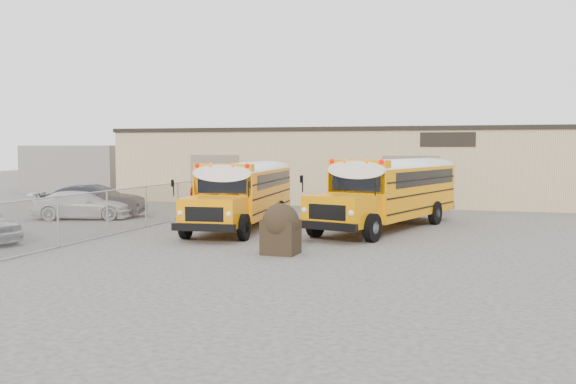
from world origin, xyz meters
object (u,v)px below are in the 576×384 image
(school_bus_right, at_px, (442,181))
(car_dark, at_px, (95,201))
(school_bus_left, at_px, (274,182))
(tarp_bundle, at_px, (281,228))
(car_white, at_px, (83,205))

(school_bus_right, relative_size, car_dark, 2.18)
(school_bus_right, distance_m, car_dark, 17.54)
(school_bus_left, xyz_separation_m, car_dark, (-7.96, -4.38, -0.85))
(school_bus_left, xyz_separation_m, school_bus_right, (8.49, 1.64, 0.09))
(tarp_bundle, distance_m, car_white, 14.08)
(car_white, bearing_deg, tarp_bundle, -138.24)
(school_bus_right, bearing_deg, car_dark, -159.90)
(car_dark, bearing_deg, school_bus_right, -86.88)
(school_bus_left, height_order, tarp_bundle, school_bus_left)
(school_bus_right, height_order, tarp_bundle, school_bus_right)
(school_bus_left, relative_size, car_white, 2.11)
(school_bus_left, bearing_deg, car_white, -146.02)
(tarp_bundle, bearing_deg, school_bus_left, 109.25)
(school_bus_left, relative_size, car_dark, 2.04)
(school_bus_left, height_order, school_bus_right, school_bus_right)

